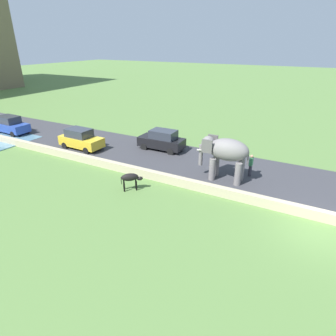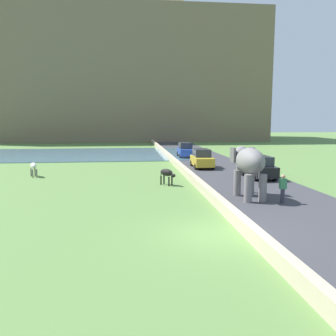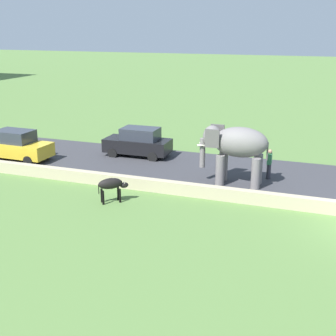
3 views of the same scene
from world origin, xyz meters
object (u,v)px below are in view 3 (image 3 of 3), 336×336
object	(u,v)px
elephant	(236,146)
person_beside_elephant	(269,164)
car_black	(138,142)
cow_black	(112,185)
car_yellow	(17,145)

from	to	relation	value
elephant	person_beside_elephant	world-z (taller)	elephant
elephant	car_black	xyz separation A→B (m)	(3.16, 6.62, -1.14)
person_beside_elephant	cow_black	world-z (taller)	person_beside_elephant
car_black	car_yellow	world-z (taller)	same
cow_black	elephant	bearing A→B (deg)	-48.09
elephant	person_beside_elephant	size ratio (longest dim) A/B	2.14
elephant	person_beside_elephant	bearing A→B (deg)	-46.39
car_black	car_yellow	bearing A→B (deg)	116.08
elephant	cow_black	xyz separation A→B (m)	(-4.22, 4.70, -1.20)
person_beside_elephant	car_yellow	xyz separation A→B (m)	(-1.42, 14.55, 0.03)
person_beside_elephant	car_black	xyz separation A→B (m)	(1.73, 8.12, 0.03)
car_black	elephant	bearing A→B (deg)	-115.52
person_beside_elephant	car_black	world-z (taller)	car_black
elephant	car_yellow	distance (m)	13.10
elephant	car_yellow	size ratio (longest dim) A/B	0.86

